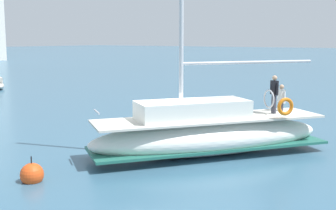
% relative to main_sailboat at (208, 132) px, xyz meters
% --- Properties ---
extents(ground_plane, '(400.00, 400.00, 0.00)m').
position_rel_main_sailboat_xyz_m(ground_plane, '(-1.02, 1.66, -0.91)').
color(ground_plane, '#38607A').
extents(main_sailboat, '(9.23, 7.49, 12.95)m').
position_rel_main_sailboat_xyz_m(main_sailboat, '(0.00, 0.00, 0.00)').
color(main_sailboat, white).
rests_on(main_sailboat, ground).
extents(mooring_buoy, '(0.75, 0.75, 0.98)m').
position_rel_main_sailboat_xyz_m(mooring_buoy, '(-6.14, 2.88, -0.68)').
color(mooring_buoy, '#EA4C19').
rests_on(mooring_buoy, ground).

